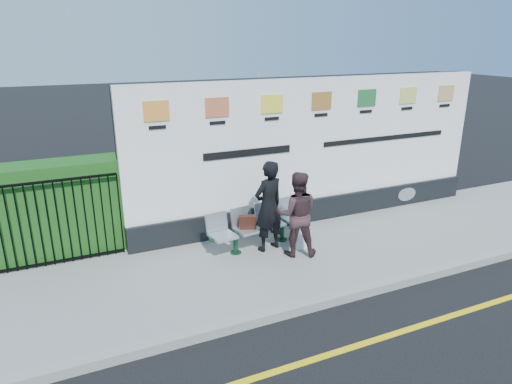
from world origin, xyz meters
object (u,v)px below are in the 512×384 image
at_px(billboard, 317,161).
at_px(bench, 260,236).
at_px(woman_left, 268,206).
at_px(woman_right, 297,214).

height_order(billboard, bench, billboard).
bearing_deg(woman_left, woman_right, 118.85).
bearing_deg(billboard, woman_left, -148.93).
bearing_deg(woman_right, bench, -25.98).
relative_size(billboard, woman_right, 5.15).
bearing_deg(billboard, woman_right, -132.03).
bearing_deg(woman_left, bench, -73.98).
height_order(bench, woman_right, woman_right).
relative_size(bench, woman_left, 1.17).
height_order(bench, woman_left, woman_left).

